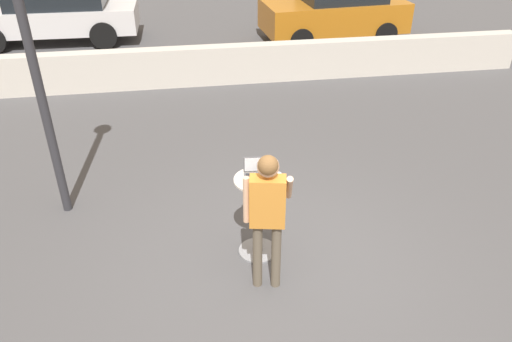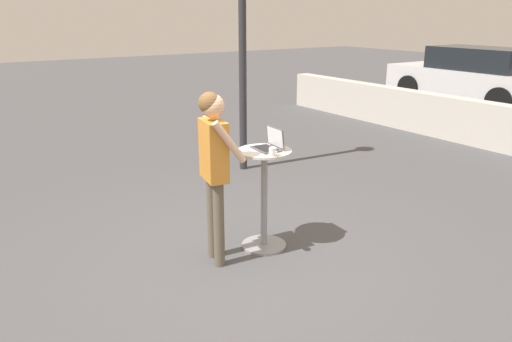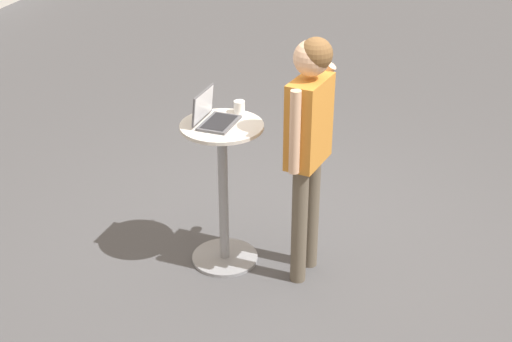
{
  "view_description": "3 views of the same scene",
  "coord_description": "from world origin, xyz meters",
  "px_view_note": "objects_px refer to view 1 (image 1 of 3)",
  "views": [
    {
      "loc": [
        -1.04,
        -4.48,
        4.21
      ],
      "look_at": [
        -0.27,
        0.34,
        1.24
      ],
      "focal_mm": 35.0,
      "sensor_mm": 36.0,
      "label": 1
    },
    {
      "loc": [
        3.87,
        -2.46,
        2.46
      ],
      "look_at": [
        -0.12,
        0.21,
        0.93
      ],
      "focal_mm": 35.0,
      "sensor_mm": 36.0,
      "label": 2
    },
    {
      "loc": [
        -4.43,
        -1.03,
        3.06
      ],
      "look_at": [
        -0.39,
        0.11,
        0.86
      ],
      "focal_mm": 50.0,
      "sensor_mm": 36.0,
      "label": 3
    }
  ],
  "objects_px": {
    "coffee_mug": "(278,177)",
    "parked_car_further_down": "(336,9)",
    "cafe_table": "(258,213)",
    "laptop": "(257,172)",
    "standing_person": "(267,206)",
    "parked_car_near_street": "(54,13)",
    "street_lamp": "(26,34)"
  },
  "relations": [
    {
      "from": "parked_car_further_down",
      "to": "street_lamp",
      "type": "xyz_separation_m",
      "value": [
        -6.2,
        -7.44,
        1.69
      ]
    },
    {
      "from": "laptop",
      "to": "street_lamp",
      "type": "xyz_separation_m",
      "value": [
        -2.56,
        1.29,
        1.39
      ]
    },
    {
      "from": "parked_car_near_street",
      "to": "street_lamp",
      "type": "xyz_separation_m",
      "value": [
        1.53,
        -8.43,
        1.72
      ]
    },
    {
      "from": "laptop",
      "to": "parked_car_further_down",
      "type": "distance_m",
      "value": 9.47
    },
    {
      "from": "street_lamp",
      "to": "standing_person",
      "type": "bearing_deg",
      "value": -37.37
    },
    {
      "from": "parked_car_near_street",
      "to": "parked_car_further_down",
      "type": "xyz_separation_m",
      "value": [
        7.72,
        -0.99,
        0.03
      ]
    },
    {
      "from": "coffee_mug",
      "to": "street_lamp",
      "type": "height_order",
      "value": "street_lamp"
    },
    {
      "from": "standing_person",
      "to": "street_lamp",
      "type": "relative_size",
      "value": 0.45
    },
    {
      "from": "parked_car_further_down",
      "to": "street_lamp",
      "type": "bearing_deg",
      "value": -129.79
    },
    {
      "from": "cafe_table",
      "to": "standing_person",
      "type": "bearing_deg",
      "value": -89.78
    },
    {
      "from": "cafe_table",
      "to": "parked_car_further_down",
      "type": "distance_m",
      "value": 9.52
    },
    {
      "from": "laptop",
      "to": "coffee_mug",
      "type": "relative_size",
      "value": 3.04
    },
    {
      "from": "laptop",
      "to": "parked_car_further_down",
      "type": "relative_size",
      "value": 0.08
    },
    {
      "from": "coffee_mug",
      "to": "parked_car_near_street",
      "type": "distance_m",
      "value": 10.75
    },
    {
      "from": "cafe_table",
      "to": "laptop",
      "type": "relative_size",
      "value": 3.27
    },
    {
      "from": "cafe_table",
      "to": "coffee_mug",
      "type": "xyz_separation_m",
      "value": [
        0.23,
        -0.06,
        0.53
      ]
    },
    {
      "from": "parked_car_further_down",
      "to": "street_lamp",
      "type": "relative_size",
      "value": 1.05
    },
    {
      "from": "laptop",
      "to": "standing_person",
      "type": "xyz_separation_m",
      "value": [
        -0.0,
        -0.66,
        -0.02
      ]
    },
    {
      "from": "laptop",
      "to": "coffee_mug",
      "type": "height_order",
      "value": "laptop"
    },
    {
      "from": "standing_person",
      "to": "cafe_table",
      "type": "bearing_deg",
      "value": 90.22
    },
    {
      "from": "street_lamp",
      "to": "parked_car_further_down",
      "type": "bearing_deg",
      "value": 50.21
    },
    {
      "from": "cafe_table",
      "to": "parked_car_near_street",
      "type": "xyz_separation_m",
      "value": [
        -4.09,
        9.79,
        0.2
      ]
    },
    {
      "from": "cafe_table",
      "to": "laptop",
      "type": "height_order",
      "value": "laptop"
    },
    {
      "from": "cafe_table",
      "to": "laptop",
      "type": "bearing_deg",
      "value": 86.75
    },
    {
      "from": "coffee_mug",
      "to": "standing_person",
      "type": "distance_m",
      "value": 0.59
    },
    {
      "from": "coffee_mug",
      "to": "parked_car_further_down",
      "type": "bearing_deg",
      "value": 68.94
    },
    {
      "from": "coffee_mug",
      "to": "parked_car_further_down",
      "type": "height_order",
      "value": "parked_car_further_down"
    },
    {
      "from": "parked_car_further_down",
      "to": "standing_person",
      "type": "bearing_deg",
      "value": -111.15
    },
    {
      "from": "standing_person",
      "to": "parked_car_near_street",
      "type": "relative_size",
      "value": 0.38
    },
    {
      "from": "cafe_table",
      "to": "parked_car_further_down",
      "type": "bearing_deg",
      "value": 67.53
    },
    {
      "from": "laptop",
      "to": "standing_person",
      "type": "height_order",
      "value": "standing_person"
    },
    {
      "from": "laptop",
      "to": "parked_car_further_down",
      "type": "height_order",
      "value": "parked_car_further_down"
    }
  ]
}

